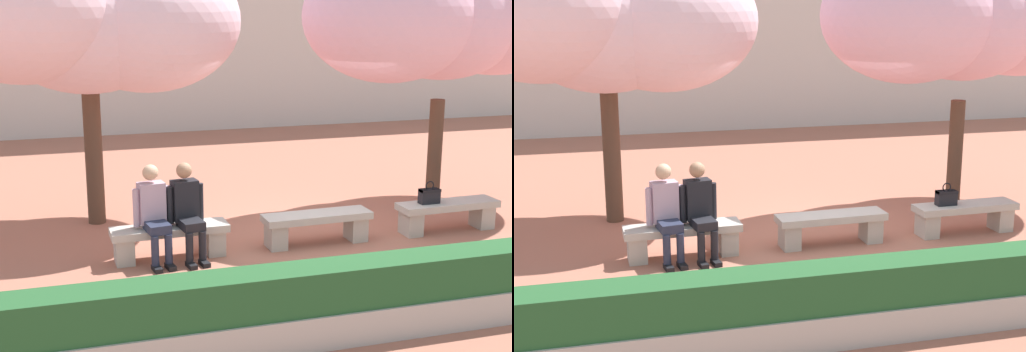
{
  "view_description": "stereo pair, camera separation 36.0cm",
  "coord_description": "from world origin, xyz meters",
  "views": [
    {
      "loc": [
        -3.58,
        -8.97,
        3.3
      ],
      "look_at": [
        -0.84,
        0.2,
        1.0
      ],
      "focal_mm": 50.0,
      "sensor_mm": 36.0,
      "label": 1
    },
    {
      "loc": [
        -3.24,
        -9.06,
        3.3
      ],
      "look_at": [
        -0.84,
        0.2,
        1.0
      ],
      "focal_mm": 50.0,
      "sensor_mm": 36.0,
      "label": 2
    }
  ],
  "objects": [
    {
      "name": "ground_plane",
      "position": [
        0.0,
        0.0,
        0.0
      ],
      "size": [
        100.0,
        100.0,
        0.0
      ],
      "primitive_type": "plane",
      "color": "#9E604C"
    },
    {
      "name": "stone_bench_west_end",
      "position": [
        -2.09,
        0.0,
        0.3
      ],
      "size": [
        1.57,
        0.45,
        0.45
      ],
      "color": "#ADA89E",
      "rests_on": "ground"
    },
    {
      "name": "stone_bench_near_west",
      "position": [
        0.0,
        0.0,
        0.3
      ],
      "size": [
        1.57,
        0.45,
        0.45
      ],
      "color": "#ADA89E",
      "rests_on": "ground"
    },
    {
      "name": "stone_bench_center",
      "position": [
        2.09,
        0.0,
        0.3
      ],
      "size": [
        1.57,
        0.45,
        0.45
      ],
      "color": "#ADA89E",
      "rests_on": "ground"
    },
    {
      "name": "person_seated_left",
      "position": [
        -2.3,
        -0.05,
        0.7
      ],
      "size": [
        0.51,
        0.72,
        1.29
      ],
      "color": "black",
      "rests_on": "ground"
    },
    {
      "name": "person_seated_right",
      "position": [
        -1.86,
        -0.05,
        0.7
      ],
      "size": [
        0.51,
        0.72,
        1.29
      ],
      "color": "black",
      "rests_on": "ground"
    },
    {
      "name": "handbag",
      "position": [
        1.77,
        0.0,
        0.58
      ],
      "size": [
        0.3,
        0.15,
        0.34
      ],
      "color": "black",
      "rests_on": "stone_bench_center"
    },
    {
      "name": "cherry_tree_main",
      "position": [
        -2.96,
        1.83,
        3.13
      ],
      "size": [
        4.59,
        3.0,
        4.35
      ],
      "color": "#513828",
      "rests_on": "ground"
    },
    {
      "name": "cherry_tree_secondary",
      "position": [
        2.77,
        1.39,
        3.19
      ],
      "size": [
        5.0,
        2.92,
        4.43
      ],
      "color": "#513828",
      "rests_on": "ground"
    },
    {
      "name": "planter_hedge_foreground",
      "position": [
        0.0,
        -2.82,
        0.39
      ],
      "size": [
        8.54,
        0.5,
        0.8
      ],
      "color": "#ADA89E",
      "rests_on": "ground"
    }
  ]
}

